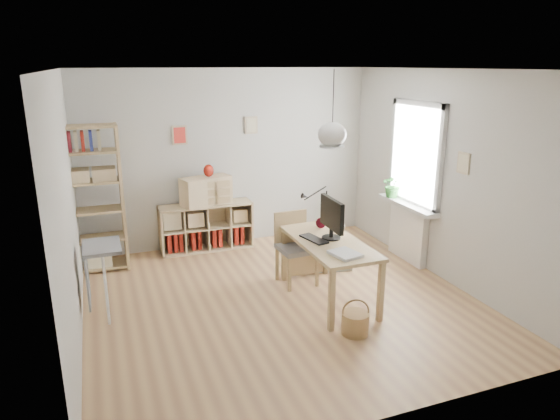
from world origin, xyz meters
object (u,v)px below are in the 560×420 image
object	(u,v)px
desk	(329,248)
cube_shelf	(205,230)
tall_bookshelf	(91,193)
drawer_chest	(206,191)
storage_chest	(331,255)
monitor	(332,216)
chair	(295,243)

from	to	relation	value
desk	cube_shelf	world-z (taller)	desk
tall_bookshelf	drawer_chest	size ratio (longest dim) A/B	2.74
storage_chest	monitor	size ratio (longest dim) A/B	1.16
cube_shelf	tall_bookshelf	xyz separation A→B (m)	(-1.56, -0.28, 0.79)
cube_shelf	storage_chest	size ratio (longest dim) A/B	2.15
storage_chest	desk	bearing A→B (deg)	-107.56
desk	drawer_chest	size ratio (longest dim) A/B	2.05
tall_bookshelf	monitor	world-z (taller)	tall_bookshelf
monitor	drawer_chest	size ratio (longest dim) A/B	0.77
tall_bookshelf	storage_chest	distance (m)	3.38
chair	storage_chest	distance (m)	0.81
cube_shelf	tall_bookshelf	size ratio (longest dim) A/B	0.70
tall_bookshelf	chair	xyz separation A→B (m)	(2.40, -1.34, -0.56)
monitor	drawer_chest	xyz separation A→B (m)	(-1.04, 2.13, -0.10)
desk	tall_bookshelf	world-z (taller)	tall_bookshelf
cube_shelf	desk	bearing A→B (deg)	-65.39
desk	storage_chest	bearing A→B (deg)	61.50
storage_chest	drawer_chest	distance (m)	2.10
desk	monitor	world-z (taller)	monitor
cube_shelf	drawer_chest	size ratio (longest dim) A/B	1.92
storage_chest	cube_shelf	bearing A→B (deg)	149.59
storage_chest	monitor	xyz separation A→B (m)	(-0.43, -0.84, 0.85)
desk	chair	size ratio (longest dim) A/B	1.62
tall_bookshelf	storage_chest	size ratio (longest dim) A/B	3.07
chair	tall_bookshelf	bearing A→B (deg)	147.62
storage_chest	monitor	distance (m)	1.27
chair	desk	bearing A→B (deg)	-76.70
desk	tall_bookshelf	size ratio (longest dim) A/B	0.75
desk	drawer_chest	bearing A→B (deg)	114.16
drawer_chest	tall_bookshelf	bearing A→B (deg)	172.70
tall_bookshelf	chair	distance (m)	2.81
tall_bookshelf	storage_chest	xyz separation A→B (m)	(3.08, -1.05, -0.91)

